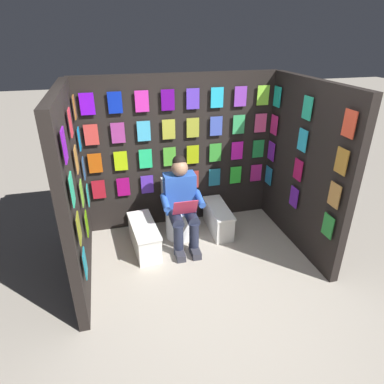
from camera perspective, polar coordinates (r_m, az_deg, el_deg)
ground_plane at (r=3.70m, az=4.84°, el=-18.55°), size 30.00×30.00×0.00m
display_wall_back at (r=4.66m, az=-2.07°, el=6.81°), size 2.72×0.14×2.10m
display_wall_left at (r=4.35m, az=18.62°, el=3.96°), size 0.14×1.79×2.10m
display_wall_right at (r=3.71m, az=-19.61°, el=-0.04°), size 0.14×1.79×2.10m
toilet at (r=4.59m, az=-2.33°, el=-3.51°), size 0.41×0.56×0.77m
person_reading at (r=4.26m, az=-1.79°, el=-1.78°), size 0.53×0.69×1.19m
comic_longbox_near at (r=4.73m, az=4.47°, el=-4.52°), size 0.28×0.74×0.37m
comic_longbox_far at (r=4.38m, az=-8.15°, el=-7.57°), size 0.36×0.80×0.37m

